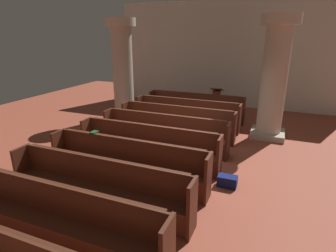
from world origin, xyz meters
TOP-DOWN VIEW (x-y plane):
  - ground_plane at (0.00, 0.00)m, footprint 19.20×19.20m
  - back_wall at (0.00, 6.08)m, footprint 10.00×0.16m
  - pew_row_0 at (-0.64, 3.52)m, footprint 3.68×0.46m
  - pew_row_1 at (-0.64, 2.48)m, footprint 3.68×0.46m
  - pew_row_2 at (-0.64, 1.44)m, footprint 3.68×0.47m
  - pew_row_3 at (-0.64, 0.40)m, footprint 3.68×0.46m
  - pew_row_4 at (-0.64, -0.63)m, footprint 3.68×0.46m
  - pew_row_5 at (-0.64, -1.67)m, footprint 3.68×0.47m
  - pew_row_6 at (-0.64, -2.71)m, footprint 3.68×0.46m
  - pew_row_7 at (-0.64, -3.75)m, footprint 3.68×0.46m
  - pillar_aisle_side at (2.07, 2.53)m, footprint 1.09×1.09m
  - pillar_far_side at (-3.29, 2.74)m, footprint 1.09×1.09m
  - lectern at (-0.06, 4.55)m, footprint 0.48×0.45m
  - hymn_book at (-1.57, -1.49)m, footprint 0.13×0.19m
  - kneeler_box_navy at (1.44, -1.02)m, footprint 0.41×0.24m

SIDE VIEW (x-z plane):
  - ground_plane at x=0.00m, z-range 0.00..0.00m
  - kneeler_box_navy at x=1.44m, z-range 0.00..0.24m
  - lectern at x=-0.06m, z-range -0.09..0.99m
  - pew_row_0 at x=-0.64m, z-range 0.03..1.00m
  - pew_row_1 at x=-0.64m, z-range 0.03..1.00m
  - pew_row_2 at x=-0.64m, z-range 0.03..1.00m
  - pew_row_3 at x=-0.64m, z-range 0.03..1.00m
  - pew_row_4 at x=-0.64m, z-range 0.03..1.00m
  - pew_row_5 at x=-0.64m, z-range 0.03..1.00m
  - pew_row_6 at x=-0.64m, z-range 0.03..1.00m
  - pew_row_7 at x=-0.64m, z-range 0.03..1.00m
  - hymn_book at x=-1.57m, z-range 0.97..1.01m
  - pillar_aisle_side at x=2.07m, z-range 0.07..3.75m
  - pillar_far_side at x=-3.29m, z-range 0.07..3.75m
  - back_wall at x=0.00m, z-range 0.00..4.50m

